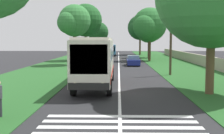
# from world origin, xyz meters

# --- Properties ---
(ground) EXTENTS (160.00, 160.00, 0.00)m
(ground) POSITION_xyz_m (0.00, 0.00, 0.00)
(ground) COLOR #262628
(grass_verge_left) EXTENTS (120.00, 8.00, 0.04)m
(grass_verge_left) POSITION_xyz_m (15.00, 8.20, 0.02)
(grass_verge_left) COLOR #235623
(grass_verge_left) RESTS_ON ground
(grass_verge_right) EXTENTS (120.00, 8.00, 0.04)m
(grass_verge_right) POSITION_xyz_m (15.00, -8.20, 0.02)
(grass_verge_right) COLOR #235623
(grass_verge_right) RESTS_ON ground
(centre_line) EXTENTS (110.00, 0.16, 0.01)m
(centre_line) POSITION_xyz_m (15.00, 0.00, 0.00)
(centre_line) COLOR silver
(centre_line) RESTS_ON ground
(coach_bus) EXTENTS (11.16, 2.62, 3.73)m
(coach_bus) POSITION_xyz_m (3.49, 1.80, 2.15)
(coach_bus) COLOR silver
(coach_bus) RESTS_ON ground
(zebra_crossing) EXTENTS (4.95, 6.80, 0.01)m
(zebra_crossing) POSITION_xyz_m (-7.79, 0.00, 0.00)
(zebra_crossing) COLOR silver
(zebra_crossing) RESTS_ON ground
(trailing_car_0) EXTENTS (4.30, 1.78, 1.43)m
(trailing_car_0) POSITION_xyz_m (22.65, -2.02, 0.67)
(trailing_car_0) COLOR navy
(trailing_car_0) RESTS_ON ground
(trailing_car_1) EXTENTS (4.30, 1.78, 1.43)m
(trailing_car_1) POSITION_xyz_m (29.98, 1.91, 0.67)
(trailing_car_1) COLOR navy
(trailing_car_1) RESTS_ON ground
(trailing_car_2) EXTENTS (4.30, 1.78, 1.43)m
(trailing_car_2) POSITION_xyz_m (39.74, 1.99, 0.67)
(trailing_car_2) COLOR gold
(trailing_car_2) RESTS_ON ground
(trailing_minibus_0) EXTENTS (6.00, 2.14, 2.53)m
(trailing_minibus_0) POSITION_xyz_m (48.39, 1.74, 1.55)
(trailing_minibus_0) COLOR teal
(trailing_minibus_0) RESTS_ON ground
(roadside_tree_left_0) EXTENTS (6.52, 5.73, 8.62)m
(roadside_tree_left_0) POSITION_xyz_m (63.93, 5.80, 5.66)
(roadside_tree_left_0) COLOR #3D2D1E
(roadside_tree_left_0) RESTS_ON grass_verge_left
(roadside_tree_left_1) EXTENTS (5.65, 4.57, 8.59)m
(roadside_tree_left_1) POSITION_xyz_m (23.22, 6.42, 6.18)
(roadside_tree_left_1) COLOR brown
(roadside_tree_left_1) RESTS_ON grass_verge_left
(roadside_tree_left_2) EXTENTS (7.07, 5.79, 9.84)m
(roadside_tree_left_2) POSITION_xyz_m (32.83, 5.99, 6.84)
(roadside_tree_left_2) COLOR #3D2D1E
(roadside_tree_left_2) RESTS_ON grass_verge_left
(roadside_tree_right_1) EXTENTS (6.31, 5.09, 8.08)m
(roadside_tree_right_1) POSITION_xyz_m (41.25, -5.89, 5.42)
(roadside_tree_right_1) COLOR #3D2D1E
(roadside_tree_right_1) RESTS_ON grass_verge_right
(roadside_tree_right_2) EXTENTS (7.46, 6.05, 9.62)m
(roadside_tree_right_2) POSITION_xyz_m (53.84, -5.07, 6.44)
(roadside_tree_right_2) COLOR #4C3826
(roadside_tree_right_2) RESTS_ON grass_verge_right
(roadside_tree_right_3) EXTENTS (7.06, 5.86, 9.12)m
(roadside_tree_right_3) POSITION_xyz_m (32.36, -5.12, 6.06)
(roadside_tree_right_3) COLOR #4C3826
(roadside_tree_right_3) RESTS_ON grass_verge_right
(utility_pole) EXTENTS (0.24, 1.40, 7.03)m
(utility_pole) POSITION_xyz_m (10.95, -5.20, 3.70)
(utility_pole) COLOR #473828
(utility_pole) RESTS_ON grass_verge_right
(roadside_wall) EXTENTS (70.00, 0.40, 1.45)m
(roadside_wall) POSITION_xyz_m (20.00, -11.60, 0.77)
(roadside_wall) COLOR #9E937F
(roadside_wall) RESTS_ON grass_verge_right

